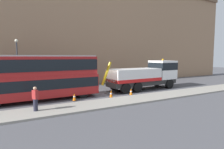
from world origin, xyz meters
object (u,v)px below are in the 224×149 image
(pedestrian_onlooker, at_px, (35,99))
(street_lamp, at_px, (17,61))
(traffic_cone_midway, at_px, (111,94))
(recovery_tow_truck, at_px, (146,75))
(traffic_cone_near_truck, at_px, (131,92))
(double_decker_bus, at_px, (37,76))
(traffic_cone_near_bus, at_px, (74,97))

(pedestrian_onlooker, relative_size, street_lamp, 0.29)
(traffic_cone_midway, xyz_separation_m, street_lamp, (-7.64, 7.56, 3.13))
(street_lamp, bearing_deg, pedestrian_onlooker, -86.03)
(traffic_cone_midway, bearing_deg, recovery_tow_truck, 19.48)
(recovery_tow_truck, xyz_separation_m, traffic_cone_near_truck, (-3.68, -2.14, -1.42))
(street_lamp, bearing_deg, double_decker_bus, -76.86)
(street_lamp, bearing_deg, traffic_cone_midway, -44.69)
(traffic_cone_midway, xyz_separation_m, traffic_cone_near_truck, (2.31, -0.02, 0.00))
(traffic_cone_midway, distance_m, street_lamp, 11.20)
(traffic_cone_midway, relative_size, street_lamp, 0.12)
(recovery_tow_truck, relative_size, traffic_cone_near_bus, 14.14)
(traffic_cone_near_truck, bearing_deg, traffic_cone_midway, 179.45)
(double_decker_bus, height_order, traffic_cone_near_truck, double_decker_bus)
(traffic_cone_near_truck, bearing_deg, pedestrian_onlooker, -169.26)
(traffic_cone_midway, bearing_deg, pedestrian_onlooker, -165.66)
(double_decker_bus, bearing_deg, street_lamp, 101.43)
(recovery_tow_truck, xyz_separation_m, traffic_cone_near_bus, (-9.50, -1.73, -1.42))
(pedestrian_onlooker, bearing_deg, street_lamp, 65.11)
(traffic_cone_near_bus, xyz_separation_m, street_lamp, (-4.12, 7.17, 3.13))
(traffic_cone_near_bus, bearing_deg, traffic_cone_near_truck, -4.02)
(double_decker_bus, relative_size, traffic_cone_near_bus, 15.42)
(traffic_cone_near_bus, height_order, traffic_cone_near_truck, same)
(traffic_cone_midway, relative_size, traffic_cone_near_truck, 1.00)
(pedestrian_onlooker, distance_m, traffic_cone_near_bus, 4.15)
(street_lamp, bearing_deg, traffic_cone_near_bus, -60.11)
(recovery_tow_truck, xyz_separation_m, street_lamp, (-13.63, 5.44, 1.71))
(recovery_tow_truck, bearing_deg, pedestrian_onlooker, -164.97)
(recovery_tow_truck, xyz_separation_m, traffic_cone_midway, (-5.98, -2.12, -1.42))
(double_decker_bus, distance_m, pedestrian_onlooker, 4.13)
(recovery_tow_truck, distance_m, double_decker_bus, 12.36)
(double_decker_bus, bearing_deg, traffic_cone_near_bus, -32.77)
(traffic_cone_near_truck, bearing_deg, double_decker_bus, 166.24)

